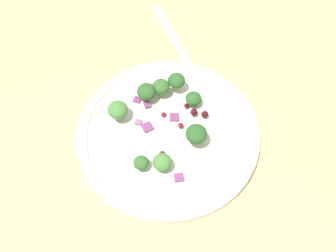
{
  "coord_description": "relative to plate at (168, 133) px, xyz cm",
  "views": [
    {
      "loc": [
        7.17,
        29.28,
        48.04
      ],
      "look_at": [
        2.43,
        1.95,
        2.7
      ],
      "focal_mm": 41.99,
      "sensor_mm": 36.0,
      "label": 1
    }
  ],
  "objects": [
    {
      "name": "ground_plane",
      "position": [
        -2.43,
        -1.95,
        -1.86
      ],
      "size": [
        180.0,
        180.0,
        2.0
      ],
      "primitive_type": "cube",
      "color": "tan"
    },
    {
      "name": "broccoli_floret_2",
      "position": [
        -4.33,
        -3.83,
        1.82
      ],
      "size": [
        2.28,
        2.28,
        2.3
      ],
      "color": "#ADD18E",
      "rests_on": "plate"
    },
    {
      "name": "dressing_pool",
      "position": [
        -0.0,
        -0.0,
        0.44
      ],
      "size": [
        14.75,
        14.75,
        0.2
      ],
      "primitive_type": "cylinder",
      "color": "white",
      "rests_on": "plate"
    },
    {
      "name": "cranberry_5",
      "position": [
        -3.25,
        -3.34,
        1.11
      ],
      "size": [
        0.7,
        0.7,
        0.7
      ],
      "primitive_type": "sphere",
      "color": "#4C0A14",
      "rests_on": "plate"
    },
    {
      "name": "cranberry_2",
      "position": [
        -4.41,
        -3.68,
        0.93
      ],
      "size": [
        0.74,
        0.74,
        0.74
      ],
      "primitive_type": "sphere",
      "color": "maroon",
      "rests_on": "plate"
    },
    {
      "name": "broccoli_floret_3",
      "position": [
        6.41,
        -3.34,
        2.45
      ],
      "size": [
        2.8,
        2.8,
        2.84
      ],
      "color": "#9EC684",
      "rests_on": "plate"
    },
    {
      "name": "broccoli_floret_4",
      "position": [
        1.69,
        5.35,
        2.0
      ],
      "size": [
        2.46,
        2.46,
        2.49
      ],
      "color": "#ADD18E",
      "rests_on": "plate"
    },
    {
      "name": "onion_bit_5",
      "position": [
        2.75,
        -0.91,
        0.83
      ],
      "size": [
        1.69,
        1.69,
        0.38
      ],
      "primitive_type": "cube",
      "rotation": [
        0.0,
        0.0,
        1.87
      ],
      "color": "#843D75",
      "rests_on": "plate"
    },
    {
      "name": "fork",
      "position": [
        -4.65,
        -15.92,
        -0.61
      ],
      "size": [
        5.88,
        18.54,
        0.5
      ],
      "color": "silver",
      "rests_on": "ground_plane"
    },
    {
      "name": "onion_bit_4",
      "position": [
        2.25,
        -4.59,
        0.99
      ],
      "size": [
        1.03,
        1.15,
        0.46
      ],
      "primitive_type": "cube",
      "rotation": [
        0.0,
        0.0,
        1.79
      ],
      "color": "#843D75",
      "rests_on": "plate"
    },
    {
      "name": "onion_bit_1",
      "position": [
        3.51,
        -5.85,
        0.64
      ],
      "size": [
        1.46,
        1.44,
        0.35
      ],
      "primitive_type": "cube",
      "rotation": [
        0.0,
        0.0,
        2.63
      ],
      "color": "#843D75",
      "rests_on": "plate"
    },
    {
      "name": "onion_bit_0",
      "position": [
        -1.22,
        -1.45,
        0.71
      ],
      "size": [
        1.48,
        1.47,
        0.41
      ],
      "primitive_type": "cube",
      "rotation": [
        0.0,
        0.0,
        2.99
      ],
      "color": "#843D75",
      "rests_on": "plate"
    },
    {
      "name": "broccoli_floret_7",
      "position": [
        -2.37,
        -6.93,
        2.46
      ],
      "size": [
        2.51,
        2.51,
        2.54
      ],
      "color": "#9EC684",
      "rests_on": "plate"
    },
    {
      "name": "broccoli_floret_1",
      "position": [
        2.08,
        -5.79,
        2.39
      ],
      "size": [
        2.69,
        2.69,
        2.73
      ],
      "color": "#ADD18E",
      "rests_on": "plate"
    },
    {
      "name": "onion_bit_3",
      "position": [
        3.87,
        -2.15,
        0.75
      ],
      "size": [
        1.09,
        1.03,
        0.41
      ],
      "primitive_type": "cube",
      "rotation": [
        0.0,
        0.0,
        2.85
      ],
      "color": "#A35B93",
      "rests_on": "plate"
    },
    {
      "name": "cranberry_4",
      "position": [
        -5.47,
        -1.36,
        1.25
      ],
      "size": [
        0.99,
        0.99,
        0.99
      ],
      "primitive_type": "sphere",
      "color": "#4C0A14",
      "rests_on": "plate"
    },
    {
      "name": "broccoli_floret_5",
      "position": [
        -3.36,
        2.4,
        2.69
      ],
      "size": [
        2.86,
        2.86,
        2.9
      ],
      "color": "#ADD18E",
      "rests_on": "plate"
    },
    {
      "name": "plate",
      "position": [
        0.0,
        0.0,
        0.0
      ],
      "size": [
        25.43,
        25.43,
        1.7
      ],
      "color": "white",
      "rests_on": "ground_plane"
    },
    {
      "name": "onion_bit_2",
      "position": [
        -0.18,
        7.17,
        0.55
      ],
      "size": [
        1.23,
        1.17,
        0.4
      ],
      "primitive_type": "cube",
      "rotation": [
        0.0,
        0.0,
        1.55
      ],
      "color": "#843D75",
      "rests_on": "plate"
    },
    {
      "name": "cranberry_6",
      "position": [
        0.17,
        -2.56,
        0.81
      ],
      "size": [
        0.72,
        0.72,
        0.72
      ],
      "primitive_type": "sphere",
      "color": "maroon",
      "rests_on": "plate"
    },
    {
      "name": "cranberry_1",
      "position": [
        1.4,
        3.66,
        1.02
      ],
      "size": [
        0.86,
        0.86,
        0.86
      ],
      "primitive_type": "sphere",
      "color": "maroon",
      "rests_on": "plate"
    },
    {
      "name": "broccoli_floret_0",
      "position": [
        -0.09,
        -6.35,
        2.31
      ],
      "size": [
        2.48,
        2.48,
        2.51
      ],
      "color": "#8EB77A",
      "rests_on": "plate"
    },
    {
      "name": "cranberry_3",
      "position": [
        -4.04,
        -1.73,
        1.28
      ],
      "size": [
        1.0,
        1.0,
        1.0
      ],
      "primitive_type": "sphere",
      "color": "#4C0A14",
      "rests_on": "plate"
    },
    {
      "name": "cranberry_0",
      "position": [
        -1.82,
        -0.23,
        1.13
      ],
      "size": [
        0.75,
        0.75,
        0.75
      ],
      "primitive_type": "sphere",
      "color": "maroon",
      "rests_on": "plate"
    },
    {
      "name": "broccoli_floret_6",
      "position": [
        4.35,
        4.85,
        1.78
      ],
      "size": [
        2.0,
        2.0,
        2.03
      ],
      "color": "#8EB77A",
      "rests_on": "plate"
    }
  ]
}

